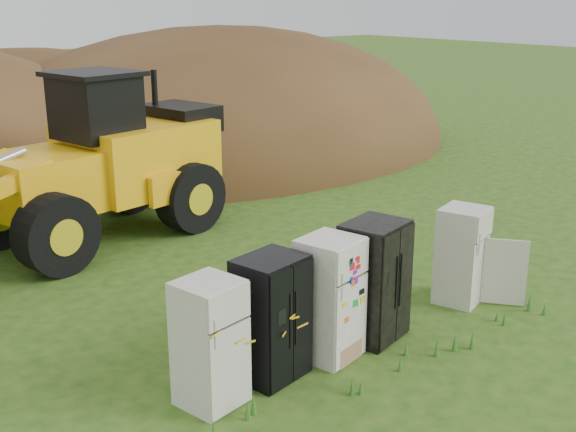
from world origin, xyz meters
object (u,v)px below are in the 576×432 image
Objects in this scene: fridge_black_side at (271,318)px; wheel_loader at (63,164)px; fridge_sticker at (329,298)px; fridge_leftmost at (209,343)px; fridge_open_door at (461,255)px; fridge_dark_mid at (373,281)px.

wheel_loader reaches higher than fridge_black_side.
fridge_sticker is (0.97, -0.06, 0.03)m from fridge_black_side.
fridge_leftmost is 1.01× the size of fridge_open_door.
fridge_black_side is 0.97m from fridge_sticker.
fridge_black_side is 0.24× the size of wheel_loader.
fridge_open_door is at bearing -70.39° from wheel_loader.
fridge_dark_mid is at bearing -11.40° from fridge_sticker.
fridge_black_side is (0.99, 0.06, 0.03)m from fridge_leftmost.
wheel_loader is at bearing 91.35° from fridge_dark_mid.
fridge_sticker is at bearing -11.53° from fridge_leftmost.
fridge_open_door is 7.78m from wheel_loader.
fridge_sticker reaches higher than fridge_black_side.
fridge_dark_mid is (1.87, -0.03, 0.05)m from fridge_black_side.
wheel_loader reaches higher than fridge_leftmost.
fridge_open_door is (3.93, -0.00, -0.04)m from fridge_black_side.
fridge_leftmost is 2.86m from fridge_dark_mid.
wheel_loader reaches higher than fridge_open_door.
wheel_loader is at bearing 70.41° from fridge_leftmost.
fridge_sticker is 0.90m from fridge_dark_mid.
fridge_leftmost is at bearing 166.09° from fridge_dark_mid.
fridge_dark_mid reaches higher than fridge_sticker.
fridge_dark_mid is at bearing -12.54° from fridge_black_side.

